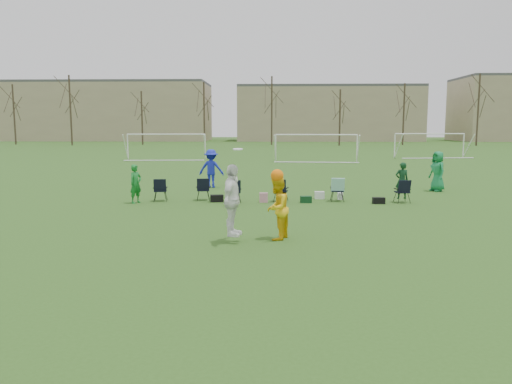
{
  "coord_description": "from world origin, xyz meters",
  "views": [
    {
      "loc": [
        -0.03,
        -13.23,
        3.2
      ],
      "look_at": [
        -0.48,
        1.41,
        1.25
      ],
      "focal_mm": 35.0,
      "sensor_mm": 36.0,
      "label": 1
    }
  ],
  "objects_px": {
    "center_contest": "(255,204)",
    "goal_mid": "(316,140)",
    "fielder_green_near": "(136,184)",
    "fielder_blue": "(211,169)",
    "fielder_green_far": "(437,171)",
    "goal_left": "(166,139)",
    "goal_right": "(430,138)"
  },
  "relations": [
    {
      "from": "fielder_green_near",
      "to": "center_contest",
      "type": "bearing_deg",
      "value": -109.85
    },
    {
      "from": "center_contest",
      "to": "fielder_blue",
      "type": "bearing_deg",
      "value": 102.44
    },
    {
      "from": "center_contest",
      "to": "goal_right",
      "type": "distance_m",
      "value": 41.05
    },
    {
      "from": "center_contest",
      "to": "goal_mid",
      "type": "bearing_deg",
      "value": 81.93
    },
    {
      "from": "fielder_green_near",
      "to": "goal_mid",
      "type": "distance_m",
      "value": 26.69
    },
    {
      "from": "fielder_blue",
      "to": "center_contest",
      "type": "xyz_separation_m",
      "value": [
        2.67,
        -12.13,
        0.06
      ]
    },
    {
      "from": "fielder_green_far",
      "to": "fielder_blue",
      "type": "bearing_deg",
      "value": -115.56
    },
    {
      "from": "fielder_green_far",
      "to": "goal_left",
      "type": "bearing_deg",
      "value": -161.15
    },
    {
      "from": "fielder_blue",
      "to": "goal_left",
      "type": "xyz_separation_m",
      "value": [
        -6.85,
        21.46,
        0.93
      ]
    },
    {
      "from": "fielder_blue",
      "to": "goal_mid",
      "type": "distance_m",
      "value": 20.76
    },
    {
      "from": "fielder_green_near",
      "to": "fielder_green_far",
      "type": "height_order",
      "value": "fielder_green_far"
    },
    {
      "from": "goal_right",
      "to": "goal_mid",
      "type": "bearing_deg",
      "value": -161.43
    },
    {
      "from": "center_contest",
      "to": "goal_left",
      "type": "relative_size",
      "value": 0.35
    },
    {
      "from": "fielder_green_near",
      "to": "goal_mid",
      "type": "xyz_separation_m",
      "value": [
        9.65,
        24.86,
        1.12
      ]
    },
    {
      "from": "fielder_blue",
      "to": "fielder_green_far",
      "type": "height_order",
      "value": "fielder_blue"
    },
    {
      "from": "goal_left",
      "to": "goal_mid",
      "type": "relative_size",
      "value": 1.0
    },
    {
      "from": "goal_left",
      "to": "goal_mid",
      "type": "bearing_deg",
      "value": -13.13
    },
    {
      "from": "fielder_green_near",
      "to": "goal_left",
      "type": "distance_m",
      "value": 27.23
    },
    {
      "from": "fielder_blue",
      "to": "goal_left",
      "type": "bearing_deg",
      "value": -67.92
    },
    {
      "from": "fielder_green_far",
      "to": "goal_left",
      "type": "xyz_separation_m",
      "value": [
        -18.14,
        22.58,
        0.94
      ]
    },
    {
      "from": "goal_mid",
      "to": "goal_right",
      "type": "distance_m",
      "value": 13.42
    },
    {
      "from": "goal_mid",
      "to": "goal_right",
      "type": "xyz_separation_m",
      "value": [
        12.0,
        6.0,
        0.0
      ]
    },
    {
      "from": "fielder_green_near",
      "to": "fielder_blue",
      "type": "xyz_separation_m",
      "value": [
        2.5,
        5.4,
        0.19
      ]
    },
    {
      "from": "fielder_blue",
      "to": "goal_right",
      "type": "height_order",
      "value": "goal_right"
    },
    {
      "from": "fielder_green_near",
      "to": "center_contest",
      "type": "distance_m",
      "value": 8.49
    },
    {
      "from": "goal_right",
      "to": "fielder_green_near",
      "type": "bearing_deg",
      "value": -133.06
    },
    {
      "from": "goal_right",
      "to": "center_contest",
      "type": "bearing_deg",
      "value": -121.67
    },
    {
      "from": "goal_left",
      "to": "goal_mid",
      "type": "distance_m",
      "value": 14.14
    },
    {
      "from": "center_contest",
      "to": "goal_right",
      "type": "relative_size",
      "value": 0.35
    },
    {
      "from": "fielder_blue",
      "to": "center_contest",
      "type": "relative_size",
      "value": 0.76
    },
    {
      "from": "fielder_green_near",
      "to": "goal_mid",
      "type": "height_order",
      "value": "goal_mid"
    },
    {
      "from": "center_contest",
      "to": "goal_mid",
      "type": "xyz_separation_m",
      "value": [
        4.48,
        31.59,
        0.87
      ]
    }
  ]
}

